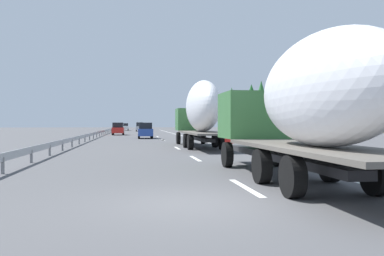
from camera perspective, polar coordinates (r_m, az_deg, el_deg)
The scene contains 25 objects.
ground_plane at distance 49.13m, azimuth -6.62°, elevation -1.44°, with size 260.00×260.00×0.00m, color #4C4C4F.
lane_stripe_0 at distance 11.66m, azimuth 7.56°, elevation -8.30°, with size 3.20×0.20×0.01m, color white.
lane_stripe_1 at distance 20.88m, azimuth 0.46°, elevation -4.31°, with size 3.20×0.20×0.01m, color white.
lane_stripe_2 at distance 29.58m, azimuth -2.10°, elevation -2.84°, with size 3.20×0.20×0.01m, color white.
lane_stripe_3 at distance 43.41m, azimuth -4.04°, elevation -1.72°, with size 3.20×0.20×0.01m, color white.
lane_stripe_4 at distance 44.21m, azimuth -4.11°, elevation -1.67°, with size 3.20×0.20×0.01m, color white.
lane_stripe_5 at distance 54.45m, azimuth -4.88°, elevation -1.23°, with size 3.20×0.20×0.01m, color white.
lane_stripe_6 at distance 72.59m, azimuth -5.70°, elevation -0.75°, with size 3.20×0.20×0.01m, color white.
lane_stripe_7 at distance 73.80m, azimuth -5.74°, elevation -0.73°, with size 3.20×0.20×0.01m, color white.
lane_stripe_8 at distance 76.34m, azimuth -5.82°, elevation -0.68°, with size 3.20×0.20×0.01m, color white.
lane_stripe_9 at distance 89.04m, azimuth -6.16°, elevation -0.49°, with size 3.20×0.20×0.01m, color white.
edge_line_right at distance 54.54m, azimuth -0.98°, elevation -1.22°, with size 110.00×0.20×0.01m, color white.
truck_lead at distance 30.35m, azimuth 1.17°, elevation 2.39°, with size 14.37×2.55×4.90m.
truck_trailing at distance 12.43m, azimuth 15.20°, elevation 3.37°, with size 12.79×2.55×4.21m.
car_blue_sedan at distance 48.56m, azimuth -6.60°, elevation -0.36°, with size 4.12×1.74×1.89m.
car_white_van at distance 101.66m, azimuth -9.45°, elevation 0.17°, with size 4.54×1.84×1.79m.
car_silver_hatch at distance 89.83m, azimuth -7.37°, elevation 0.15°, with size 4.73×1.74×1.99m.
car_red_compact at distance 63.37m, azimuth -10.38°, elevation -0.11°, with size 4.40×1.80×1.92m.
road_sign at distance 51.08m, azimuth 0.87°, elevation 1.21°, with size 0.10×0.90×3.32m.
tree_0 at distance 91.66m, azimuth 0.41°, elevation 1.89°, with size 2.83×2.83×6.30m.
tree_1 at distance 52.58m, azimuth 5.97°, elevation 1.94°, with size 3.80×3.80×4.75m.
tree_2 at distance 47.66m, azimuth 8.37°, elevation 3.36°, with size 3.48×3.48×6.37m.
tree_3 at distance 44.74m, azimuth 9.73°, elevation 3.26°, with size 2.97×2.97×6.48m.
tree_4 at distance 52.26m, azimuth 5.62°, elevation 3.06°, with size 2.51×2.51×6.43m.
guardrail_median at distance 52.31m, azimuth -13.30°, elevation -0.70°, with size 94.00×0.10×0.76m.
Camera 1 is at (-9.08, 1.32, 1.82)m, focal length 37.83 mm.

